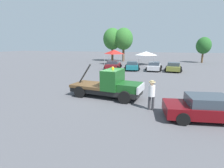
% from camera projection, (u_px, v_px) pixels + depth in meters
% --- Properties ---
extents(ground_plane, '(160.00, 160.00, 0.00)m').
position_uv_depth(ground_plane, '(106.00, 97.00, 13.65)').
color(ground_plane, '#545459').
extents(tow_truck, '(5.72, 2.69, 2.51)m').
position_uv_depth(tow_truck, '(110.00, 86.00, 13.31)').
color(tow_truck, black).
rests_on(tow_truck, ground).
extents(foreground_car, '(5.16, 2.58, 1.34)m').
position_uv_depth(foreground_car, '(211.00, 108.00, 9.35)').
color(foreground_car, '#5B0A0F').
rests_on(foreground_car, ground).
extents(person_near_truck, '(0.42, 0.42, 1.87)m').
position_uv_depth(person_near_truck, '(152.00, 93.00, 10.69)').
color(person_near_truck, '#38383D').
rests_on(person_near_truck, ground).
extents(parked_car_maroon, '(2.72, 4.37, 1.34)m').
position_uv_depth(parked_car_maroon, '(113.00, 65.00, 28.97)').
color(parked_car_maroon, maroon).
rests_on(parked_car_maroon, ground).
extents(parked_car_teal, '(2.90, 4.96, 1.34)m').
position_uv_depth(parked_car_teal, '(132.00, 66.00, 28.05)').
color(parked_car_teal, '#196670').
rests_on(parked_car_teal, ground).
extents(parked_car_silver, '(2.44, 4.73, 1.34)m').
position_uv_depth(parked_car_silver, '(154.00, 66.00, 27.30)').
color(parked_car_silver, '#B7B7BC').
rests_on(parked_car_silver, ground).
extents(parked_car_olive, '(2.71, 4.39, 1.34)m').
position_uv_depth(parked_car_olive, '(174.00, 67.00, 26.36)').
color(parked_car_olive, olive).
rests_on(parked_car_olive, ground).
extents(canopy_tent_red, '(3.16, 3.16, 2.91)m').
position_uv_depth(canopy_tent_red, '(114.00, 52.00, 35.12)').
color(canopy_tent_red, '#9E9EA3').
rests_on(canopy_tent_red, ground).
extents(canopy_tent_white, '(3.22, 3.22, 2.62)m').
position_uv_depth(canopy_tent_white, '(146.00, 53.00, 34.39)').
color(canopy_tent_white, '#9E9EA3').
rests_on(canopy_tent_white, ground).
extents(tree_left, '(4.34, 4.34, 7.75)m').
position_uv_depth(tree_left, '(112.00, 39.00, 41.40)').
color(tree_left, brown).
rests_on(tree_left, ground).
extents(tree_center, '(4.31, 4.31, 7.70)m').
position_uv_depth(tree_center, '(124.00, 39.00, 40.43)').
color(tree_center, brown).
rests_on(tree_center, ground).
extents(tree_right, '(3.09, 3.09, 5.52)m').
position_uv_depth(tree_right, '(204.00, 46.00, 37.75)').
color(tree_right, brown).
rests_on(tree_right, ground).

